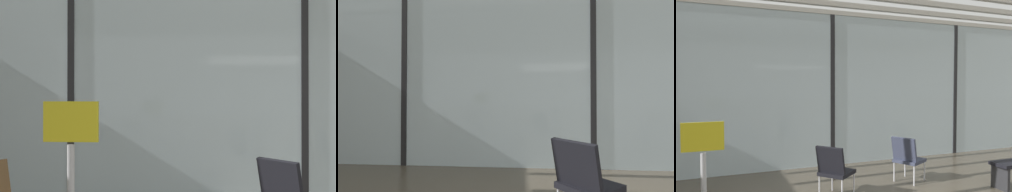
{
  "view_description": "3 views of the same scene",
  "coord_description": "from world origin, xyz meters",
  "views": [
    {
      "loc": [
        -1.57,
        -0.99,
        1.46
      ],
      "look_at": [
        -1.94,
        4.14,
        1.5
      ],
      "focal_mm": 43.97,
      "sensor_mm": 36.0,
      "label": 1
    },
    {
      "loc": [
        -1.24,
        0.9,
        1.25
      ],
      "look_at": [
        -1.61,
        5.83,
        1.32
      ],
      "focal_mm": 24.97,
      "sensor_mm": 36.0,
      "label": 2
    },
    {
      "loc": [
        -2.37,
        -1.58,
        1.86
      ],
      "look_at": [
        1.46,
        8.16,
        1.47
      ],
      "focal_mm": 33.41,
      "sensor_mm": 36.0,
      "label": 3
    }
  ],
  "objects": [
    {
      "name": "glass_curtain_wall",
      "position": [
        0.0,
        5.2,
        1.72
      ],
      "size": [
        14.0,
        0.08,
        3.44
      ],
      "primitive_type": "cube",
      "color": "silver",
      "rests_on": "ground"
    },
    {
      "name": "window_mullion_1",
      "position": [
        0.0,
        5.2,
        1.72
      ],
      "size": [
        0.1,
        0.12,
        3.44
      ],
      "primitive_type": "cube",
      "color": "black",
      "rests_on": "ground"
    },
    {
      "name": "window_mullion_2",
      "position": [
        3.5,
        5.2,
        1.72
      ],
      "size": [
        0.1,
        0.12,
        3.44
      ],
      "primitive_type": "cube",
      "color": "black",
      "rests_on": "ground"
    },
    {
      "name": "parked_airplane",
      "position": [
        1.2,
        9.29,
        2.21
      ],
      "size": [
        11.88,
        4.43,
        4.43
      ],
      "color": "silver",
      "rests_on": "ground"
    },
    {
      "name": "lounge_chair_0",
      "position": [
        0.9,
        3.46,
        0.49
      ],
      "size": [
        0.69,
        0.67,
        0.87
      ],
      "rotation": [
        0.0,
        0.0,
        2.07
      ],
      "color": "#33384C",
      "rests_on": "ground"
    },
    {
      "name": "lounge_chair_4",
      "position": [
        -0.67,
        3.17,
        0.49
      ],
      "size": [
        0.71,
        0.71,
        0.87
      ],
      "rotation": [
        0.0,
        0.0,
        2.28
      ],
      "color": "black",
      "rests_on": "ground"
    },
    {
      "name": "info_sign",
      "position": [
        -2.56,
        2.19,
        0.68
      ],
      "size": [
        0.44,
        0.32,
        1.44
      ],
      "color": "#333333",
      "rests_on": "ground"
    }
  ]
}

